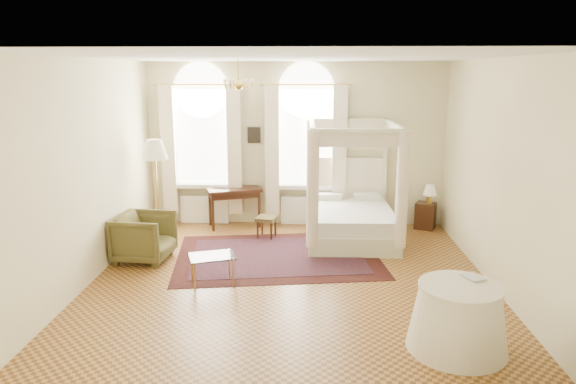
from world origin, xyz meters
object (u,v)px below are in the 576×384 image
at_px(writing_desk, 234,194).
at_px(stool, 266,220).
at_px(floor_lamp, 155,155).
at_px(side_table, 458,318).
at_px(armchair, 144,237).
at_px(canopy_bed, 351,214).
at_px(coffee_table, 212,258).
at_px(nightstand, 425,216).

distance_m(writing_desk, stool, 1.06).
height_order(writing_desk, floor_lamp, floor_lamp).
bearing_deg(side_table, armchair, 149.15).
bearing_deg(stool, canopy_bed, -3.54).
bearing_deg(coffee_table, side_table, -28.58).
bearing_deg(coffee_table, nightstand, 37.96).
relative_size(writing_desk, armchair, 1.35).
xyz_separation_m(armchair, coffee_table, (1.32, -0.95, 0.00)).
bearing_deg(writing_desk, nightstand, 0.00).
relative_size(canopy_bed, writing_desk, 1.84).
distance_m(stool, armchair, 2.34).
bearing_deg(writing_desk, armchair, -121.65).
xyz_separation_m(writing_desk, armchair, (-1.23, -2.00, -0.29)).
bearing_deg(armchair, coffee_table, -119.78).
bearing_deg(writing_desk, floor_lamp, -145.93).
distance_m(stool, side_table, 4.68).
bearing_deg(armchair, canopy_bed, -65.25).
xyz_separation_m(nightstand, floor_lamp, (-5.19, -0.89, 1.35)).
height_order(nightstand, floor_lamp, floor_lamp).
bearing_deg(canopy_bed, coffee_table, -135.86).
bearing_deg(stool, floor_lamp, -174.75).
bearing_deg(floor_lamp, writing_desk, 34.07).
relative_size(nightstand, writing_desk, 0.45).
bearing_deg(side_table, coffee_table, 151.42).
distance_m(nightstand, armchair, 5.48).
bearing_deg(side_table, writing_desk, 124.65).
height_order(writing_desk, armchair, writing_desk).
distance_m(coffee_table, floor_lamp, 2.78).
bearing_deg(nightstand, canopy_bed, -152.93).
relative_size(canopy_bed, coffee_table, 2.87).
relative_size(stool, side_table, 0.38).
bearing_deg(stool, armchair, -146.31).
bearing_deg(floor_lamp, armchair, -85.77).
height_order(coffee_table, side_table, side_table).
xyz_separation_m(stool, armchair, (-1.94, -1.30, 0.06)).
distance_m(canopy_bed, coffee_table, 3.09).
relative_size(canopy_bed, armchair, 2.49).
height_order(nightstand, side_table, side_table).
height_order(canopy_bed, coffee_table, canopy_bed).
distance_m(writing_desk, side_table, 5.67).
xyz_separation_m(canopy_bed, nightstand, (1.57, 0.80, -0.23)).
distance_m(nightstand, stool, 3.24).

